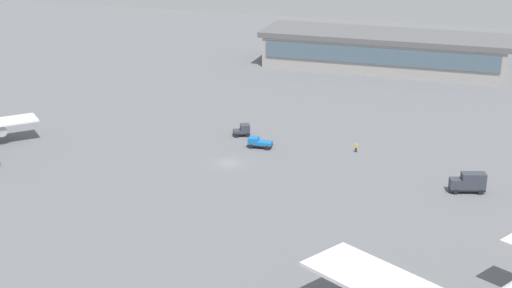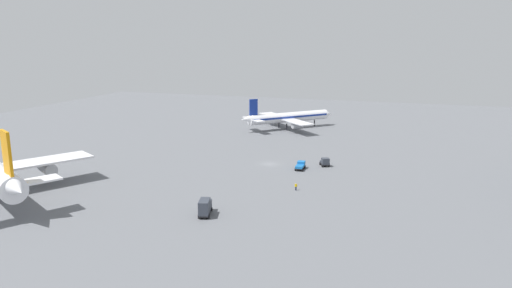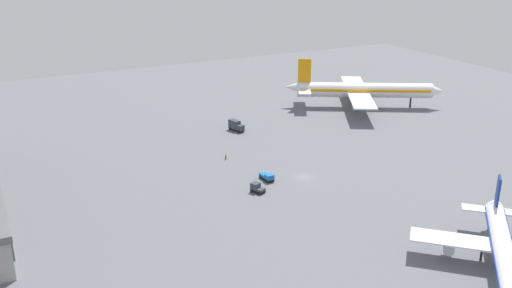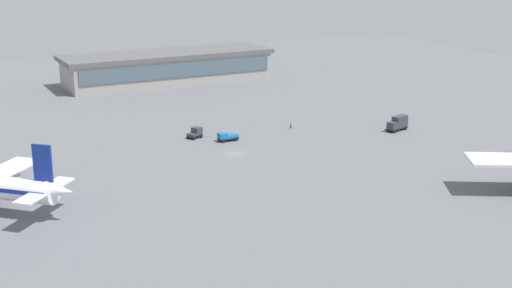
# 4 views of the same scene
# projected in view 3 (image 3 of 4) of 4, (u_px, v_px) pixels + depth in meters

# --- Properties ---
(ground) EXTENTS (288.00, 288.00, 0.00)m
(ground) POSITION_uv_depth(u_px,v_px,m) (305.00, 177.00, 141.45)
(ground) COLOR slate
(airplane_at_gate) EXTENTS (42.47, 50.72, 17.09)m
(airplane_at_gate) POSITION_uv_depth(u_px,v_px,m) (362.00, 90.00, 198.65)
(airplane_at_gate) COLOR white
(airplane_at_gate) RESTS_ON ground
(airplane_taxiing) EXTENTS (31.52, 31.02, 12.11)m
(airplane_taxiing) POSITION_uv_depth(u_px,v_px,m) (502.00, 248.00, 100.36)
(airplane_taxiing) COLOR white
(airplane_taxiing) RESTS_ON ground
(baggage_tug) EXTENTS (3.70, 3.29, 2.30)m
(baggage_tug) POSITION_uv_depth(u_px,v_px,m) (257.00, 188.00, 132.64)
(baggage_tug) COLOR black
(baggage_tug) RESTS_ON ground
(pushback_tractor) EXTENTS (4.46, 2.33, 1.90)m
(pushback_tractor) POSITION_uv_depth(u_px,v_px,m) (267.00, 177.00, 139.29)
(pushback_tractor) COLOR black
(pushback_tractor) RESTS_ON ground
(catering_truck) EXTENTS (5.91, 3.42, 3.30)m
(catering_truck) POSITION_uv_depth(u_px,v_px,m) (236.00, 126.00, 175.32)
(catering_truck) COLOR black
(catering_truck) RESTS_ON ground
(ground_crew_worker) EXTENTS (0.44, 0.57, 1.67)m
(ground_crew_worker) POSITION_uv_depth(u_px,v_px,m) (226.00, 156.00, 152.75)
(ground_crew_worker) COLOR #1E2338
(ground_crew_worker) RESTS_ON ground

